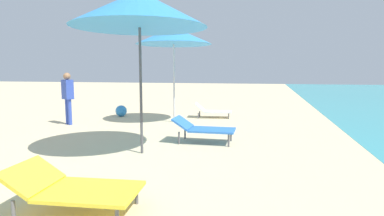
% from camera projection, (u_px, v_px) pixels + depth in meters
% --- Properties ---
extents(lounger_nearest_shoreside, '(1.44, 0.84, 0.52)m').
position_uv_depth(lounger_nearest_shoreside, '(74.00, 187.00, 3.32)').
color(lounger_nearest_shoreside, yellow).
rests_on(lounger_nearest_shoreside, ground).
extents(umbrella_second, '(2.46, 2.46, 3.02)m').
position_uv_depth(umbrella_second, '(139.00, 9.00, 5.48)').
color(umbrella_second, '#4C4C51').
rests_on(umbrella_second, ground).
extents(lounger_second_shoreside, '(1.34, 0.67, 0.55)m').
position_uv_depth(lounger_second_shoreside, '(203.00, 128.00, 6.63)').
color(lounger_second_shoreside, blue).
rests_on(lounger_second_shoreside, ground).
extents(umbrella_farthest, '(2.27, 2.27, 2.90)m').
position_uv_depth(umbrella_farthest, '(174.00, 36.00, 9.10)').
color(umbrella_farthest, silver).
rests_on(umbrella_farthest, ground).
extents(lounger_farthest_shoreside, '(1.29, 0.71, 0.50)m').
position_uv_depth(lounger_farthest_shoreside, '(212.00, 110.00, 10.28)').
color(lounger_farthest_shoreside, white).
rests_on(lounger_farthest_shoreside, ground).
extents(person_walking_near, '(0.42, 0.38, 1.51)m').
position_uv_depth(person_walking_near, '(68.00, 94.00, 8.86)').
color(person_walking_near, '#334CB2').
rests_on(person_walking_near, ground).
extents(beach_ball, '(0.39, 0.39, 0.39)m').
position_uv_depth(beach_ball, '(121.00, 111.00, 10.56)').
color(beach_ball, '#338CD8').
rests_on(beach_ball, ground).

